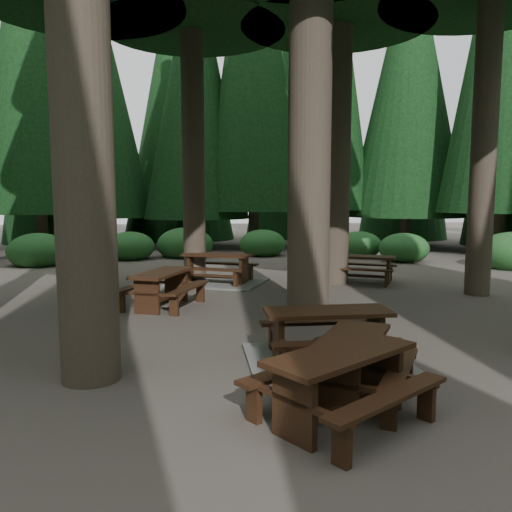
{
  "coord_description": "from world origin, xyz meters",
  "views": [
    {
      "loc": [
        -1.38,
        -9.54,
        2.35
      ],
      "look_at": [
        -0.11,
        1.42,
        1.1
      ],
      "focal_mm": 35.0,
      "sensor_mm": 36.0,
      "label": 1
    }
  ],
  "objects": [
    {
      "name": "picnic_table_a",
      "position": [
        0.45,
        -2.69,
        0.26
      ],
      "size": [
        2.31,
        1.91,
        0.78
      ],
      "rotation": [
        0.0,
        0.0,
        0.01
      ],
      "color": "gray",
      "rests_on": "ground"
    },
    {
      "name": "picnic_table_e",
      "position": [
        0.39,
        -3.97,
        0.48
      ],
      "size": [
        2.02,
        2.14,
        0.73
      ],
      "rotation": [
        0.0,
        0.0,
        1.04
      ],
      "color": "black",
      "rests_on": "ground"
    },
    {
      "name": "shrub_ring",
      "position": [
        0.7,
        0.75,
        0.4
      ],
      "size": [
        23.86,
        24.64,
        1.49
      ],
      "color": "#21622E",
      "rests_on": "ground"
    },
    {
      "name": "picnic_table_f",
      "position": [
        0.1,
        -4.59,
        0.51
      ],
      "size": [
        2.26,
        2.18,
        0.77
      ],
      "rotation": [
        0.0,
        0.0,
        0.6
      ],
      "color": "black",
      "rests_on": "ground"
    },
    {
      "name": "picnic_table_b",
      "position": [
        -2.18,
        1.4,
        0.52
      ],
      "size": [
        2.03,
        2.22,
        0.79
      ],
      "rotation": [
        0.0,
        0.0,
        1.19
      ],
      "color": "black",
      "rests_on": "ground"
    },
    {
      "name": "picnic_table_d",
      "position": [
        3.3,
        4.15,
        0.5
      ],
      "size": [
        2.2,
        2.05,
        0.76
      ],
      "rotation": [
        0.0,
        0.0,
        -0.47
      ],
      "color": "black",
      "rests_on": "ground"
    },
    {
      "name": "ground",
      "position": [
        0.0,
        0.0,
        0.0
      ],
      "size": [
        80.0,
        80.0,
        0.0
      ],
      "primitive_type": "plane",
      "color": "#4A423C",
      "rests_on": "ground"
    },
    {
      "name": "picnic_table_c",
      "position": [
        -0.86,
        4.4,
        0.29
      ],
      "size": [
        3.08,
        2.86,
        0.84
      ],
      "rotation": [
        0.0,
        0.0,
        -0.41
      ],
      "color": "gray",
      "rests_on": "ground"
    }
  ]
}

